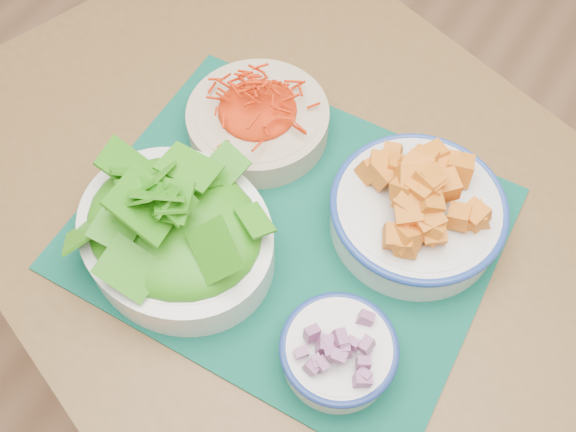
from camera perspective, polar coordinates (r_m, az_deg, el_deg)
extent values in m
cube|color=brown|center=(0.90, 3.11, -1.45)|extent=(1.38, 1.12, 0.04)
cylinder|color=brown|center=(1.44, -22.94, -1.88)|extent=(0.06, 0.06, 0.71)
cylinder|color=brown|center=(1.58, -1.43, 12.04)|extent=(0.06, 0.06, 0.71)
cube|color=#043429|center=(0.88, 0.00, -1.07)|extent=(0.56, 0.47, 0.00)
cylinder|color=#C8B495|center=(0.95, -2.67, 8.36)|extent=(0.21, 0.21, 0.05)
ellipsoid|color=red|center=(0.92, -2.76, 9.85)|extent=(0.18, 0.18, 0.03)
cylinder|color=silver|center=(0.87, 11.29, 0.10)|extent=(0.29, 0.29, 0.06)
torus|color=#213E99|center=(0.85, 11.56, 0.94)|extent=(0.23, 0.23, 0.01)
ellipsoid|color=orange|center=(0.83, 11.91, 2.01)|extent=(0.20, 0.20, 0.05)
ellipsoid|color=#176C08|center=(0.80, -10.44, 0.23)|extent=(0.24, 0.20, 0.07)
cylinder|color=silver|center=(0.78, 4.47, -12.06)|extent=(0.17, 0.17, 0.05)
torus|color=navy|center=(0.76, 4.57, -11.60)|extent=(0.14, 0.14, 0.01)
ellipsoid|color=#67094B|center=(0.75, 4.66, -11.17)|extent=(0.12, 0.12, 0.03)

